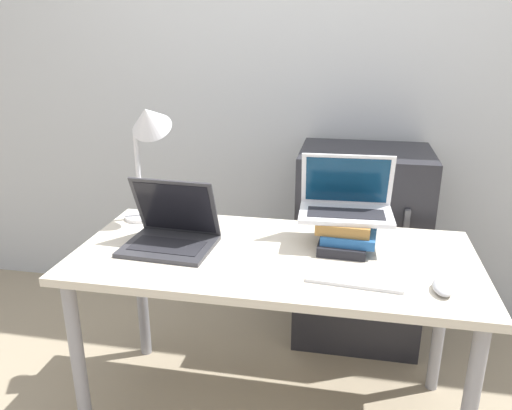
{
  "coord_description": "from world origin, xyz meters",
  "views": [
    {
      "loc": [
        0.25,
        -1.29,
        1.48
      ],
      "look_at": [
        -0.07,
        0.34,
        0.9
      ],
      "focal_mm": 35.0,
      "sensor_mm": 36.0,
      "label": 1
    }
  ],
  "objects_px": {
    "mini_fridge": "(360,246)",
    "desk_lamp": "(147,132)",
    "laptop_on_books": "(346,203)",
    "mouse": "(443,287)",
    "wireless_keyboard": "(355,278)",
    "book_stack": "(346,232)",
    "laptop_left": "(171,233)"
  },
  "relations": [
    {
      "from": "laptop_left",
      "to": "wireless_keyboard",
      "type": "bearing_deg",
      "value": -12.25
    },
    {
      "from": "laptop_left",
      "to": "laptop_on_books",
      "type": "relative_size",
      "value": 0.95
    },
    {
      "from": "laptop_on_books",
      "to": "mouse",
      "type": "relative_size",
      "value": 3.22
    },
    {
      "from": "laptop_on_books",
      "to": "desk_lamp",
      "type": "xyz_separation_m",
      "value": [
        -0.79,
        0.05,
        0.23
      ]
    },
    {
      "from": "laptop_left",
      "to": "mouse",
      "type": "bearing_deg",
      "value": -10.61
    },
    {
      "from": "book_stack",
      "to": "laptop_on_books",
      "type": "bearing_deg",
      "value": 99.33
    },
    {
      "from": "book_stack",
      "to": "mini_fridge",
      "type": "xyz_separation_m",
      "value": [
        0.07,
        0.54,
        -0.29
      ]
    },
    {
      "from": "wireless_keyboard",
      "to": "mini_fridge",
      "type": "bearing_deg",
      "value": 87.66
    },
    {
      "from": "book_stack",
      "to": "laptop_on_books",
      "type": "xyz_separation_m",
      "value": [
        -0.01,
        0.04,
        0.1
      ]
    },
    {
      "from": "wireless_keyboard",
      "to": "laptop_on_books",
      "type": "bearing_deg",
      "value": 98.09
    },
    {
      "from": "wireless_keyboard",
      "to": "mini_fridge",
      "type": "xyz_separation_m",
      "value": [
        0.03,
        0.81,
        -0.24
      ]
    },
    {
      "from": "laptop_left",
      "to": "mouse",
      "type": "height_order",
      "value": "laptop_left"
    },
    {
      "from": "laptop_on_books",
      "to": "wireless_keyboard",
      "type": "xyz_separation_m",
      "value": [
        0.04,
        -0.31,
        -0.15
      ]
    },
    {
      "from": "wireless_keyboard",
      "to": "desk_lamp",
      "type": "distance_m",
      "value": 0.98
    },
    {
      "from": "laptop_left",
      "to": "desk_lamp",
      "type": "distance_m",
      "value": 0.43
    },
    {
      "from": "wireless_keyboard",
      "to": "laptop_left",
      "type": "bearing_deg",
      "value": 167.75
    },
    {
      "from": "mini_fridge",
      "to": "book_stack",
      "type": "bearing_deg",
      "value": -97.51
    },
    {
      "from": "laptop_left",
      "to": "book_stack",
      "type": "relative_size",
      "value": 1.23
    },
    {
      "from": "mouse",
      "to": "desk_lamp",
      "type": "xyz_separation_m",
      "value": [
        -1.1,
        0.39,
        0.37
      ]
    },
    {
      "from": "desk_lamp",
      "to": "mini_fridge",
      "type": "relative_size",
      "value": 0.55
    },
    {
      "from": "book_stack",
      "to": "wireless_keyboard",
      "type": "xyz_separation_m",
      "value": [
        0.04,
        -0.27,
        -0.05
      ]
    },
    {
      "from": "laptop_on_books",
      "to": "mouse",
      "type": "xyz_separation_m",
      "value": [
        0.31,
        -0.34,
        -0.14
      ]
    },
    {
      "from": "laptop_on_books",
      "to": "wireless_keyboard",
      "type": "distance_m",
      "value": 0.35
    },
    {
      "from": "laptop_left",
      "to": "mouse",
      "type": "xyz_separation_m",
      "value": [
        0.94,
        -0.18,
        -0.03
      ]
    },
    {
      "from": "laptop_on_books",
      "to": "wireless_keyboard",
      "type": "bearing_deg",
      "value": -81.91
    },
    {
      "from": "wireless_keyboard",
      "to": "mouse",
      "type": "relative_size",
      "value": 2.89
    },
    {
      "from": "book_stack",
      "to": "mini_fridge",
      "type": "distance_m",
      "value": 0.62
    },
    {
      "from": "laptop_left",
      "to": "wireless_keyboard",
      "type": "relative_size",
      "value": 1.07
    },
    {
      "from": "wireless_keyboard",
      "to": "desk_lamp",
      "type": "height_order",
      "value": "desk_lamp"
    },
    {
      "from": "laptop_on_books",
      "to": "mini_fridge",
      "type": "distance_m",
      "value": 0.64
    },
    {
      "from": "laptop_left",
      "to": "laptop_on_books",
      "type": "height_order",
      "value": "laptop_on_books"
    },
    {
      "from": "mini_fridge",
      "to": "desk_lamp",
      "type": "bearing_deg",
      "value": -152.53
    }
  ]
}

